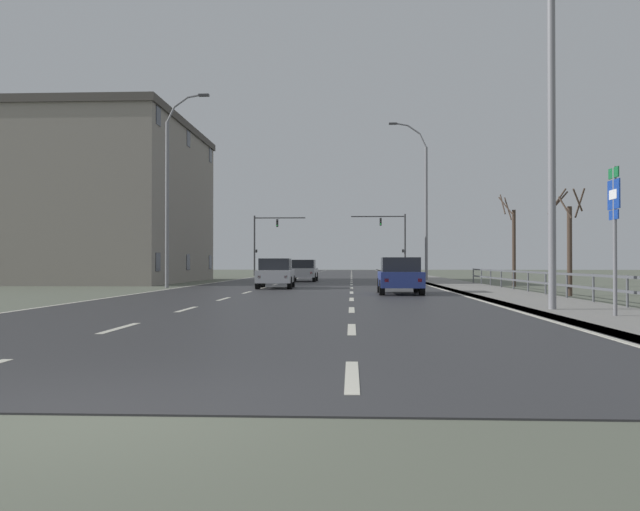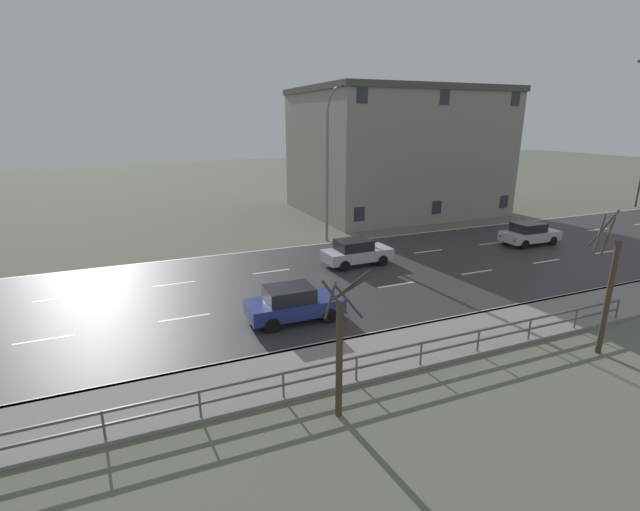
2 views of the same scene
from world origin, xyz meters
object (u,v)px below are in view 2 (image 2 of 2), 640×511
object	(u,v)px
car_near_left	(356,252)
street_lamp_left_bank	(328,169)
car_distant	(293,303)
car_near_right	(530,233)
brick_building	(395,151)

from	to	relation	value
car_near_left	street_lamp_left_bank	bearing A→B (deg)	171.35
street_lamp_left_bank	car_distant	xyz separation A→B (m)	(11.85, -6.82, -4.34)
car_distant	street_lamp_left_bank	bearing A→B (deg)	150.53
street_lamp_left_bank	car_near_left	xyz separation A→B (m)	(5.82, -0.70, -4.34)
car_near_right	car_distant	world-z (taller)	same
car_near_right	car_distant	bearing A→B (deg)	-73.67
car_near_left	brick_building	world-z (taller)	brick_building
street_lamp_left_bank	car_distant	bearing A→B (deg)	-29.93
street_lamp_left_bank	car_near_right	xyz separation A→B (m)	(6.35, 12.53, -4.34)
street_lamp_left_bank	car_near_right	bearing A→B (deg)	63.10
brick_building	car_near_left	bearing A→B (deg)	-38.23
brick_building	car_distant	bearing A→B (deg)	-40.53
street_lamp_left_bank	car_near_right	size ratio (longest dim) A/B	2.55
car_distant	car_near_left	size ratio (longest dim) A/B	0.99
street_lamp_left_bank	brick_building	bearing A→B (deg)	128.81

